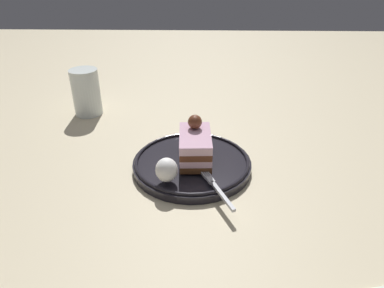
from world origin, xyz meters
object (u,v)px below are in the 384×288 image
at_px(cake_slice, 195,145).
at_px(drink_glass_near, 87,94).
at_px(whipped_cream_dollop, 167,170).
at_px(dessert_plate, 192,163).
at_px(fork, 215,187).

relative_size(cake_slice, drink_glass_near, 0.91).
distance_m(cake_slice, whipped_cream_dollop, 0.08).
height_order(dessert_plate, drink_glass_near, drink_glass_near).
distance_m(whipped_cream_dollop, drink_glass_near, 0.36).
distance_m(dessert_plate, whipped_cream_dollop, 0.08).
relative_size(dessert_plate, drink_glass_near, 1.97).
distance_m(dessert_plate, fork, 0.09).
bearing_deg(cake_slice, drink_glass_near, -131.82).
bearing_deg(dessert_plate, fork, 24.39).
bearing_deg(drink_glass_near, dessert_plate, 47.55).
bearing_deg(drink_glass_near, whipped_cream_dollop, 35.64).
bearing_deg(dessert_plate, whipped_cream_dollop, -30.22).
xyz_separation_m(cake_slice, whipped_cream_dollop, (0.07, -0.04, -0.01)).
height_order(whipped_cream_dollop, fork, whipped_cream_dollop).
relative_size(cake_slice, whipped_cream_dollop, 2.46).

